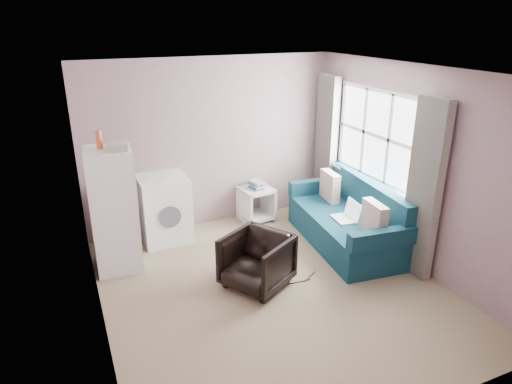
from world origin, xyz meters
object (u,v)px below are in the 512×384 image
washing_machine (164,207)px  sofa (349,222)px  armchair (257,259)px  side_table (256,201)px  fridge (114,210)px

washing_machine → sofa: size_ratio=0.45×
armchair → washing_machine: size_ratio=0.76×
side_table → sofa: bearing=-55.8°
fridge → sofa: fridge is taller
side_table → washing_machine: bearing=-176.9°
fridge → washing_machine: fridge is taller
fridge → sofa: (3.04, -0.62, -0.47)m
armchair → sofa: size_ratio=0.34×
washing_machine → fridge: bearing=-142.6°
fridge → side_table: fridge is taller
fridge → side_table: (2.18, 0.64, -0.49)m
fridge → washing_machine: size_ratio=1.90×
fridge → washing_machine: 0.96m
armchair → washing_machine: (-0.70, 1.66, 0.13)m
armchair → washing_machine: washing_machine is taller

